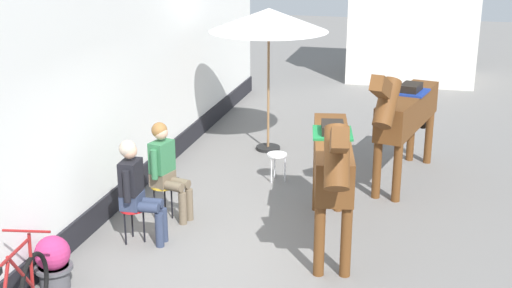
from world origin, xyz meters
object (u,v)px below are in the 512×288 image
object	(u,v)px
saddled_horse_far	(405,112)
flower_planter_near	(53,262)
saddled_horse_near	(332,160)
cafe_parasol	(269,21)
seated_visitor_near	(136,186)
spare_stool_white	(277,157)
satchel_bag	(170,183)
seated_visitor_far	(166,166)

from	to	relation	value
saddled_horse_far	flower_planter_near	world-z (taller)	saddled_horse_far
saddled_horse_near	cafe_parasol	distance (m)	4.12
seated_visitor_near	saddled_horse_far	size ratio (longest dim) A/B	0.47
saddled_horse_near	cafe_parasol	xyz separation A→B (m)	(-1.66, 3.57, 1.20)
cafe_parasol	spare_stool_white	size ratio (longest dim) A/B	5.61
cafe_parasol	satchel_bag	bearing A→B (deg)	-114.37
flower_planter_near	cafe_parasol	xyz separation A→B (m)	(1.21, 5.48, 2.03)
saddled_horse_far	spare_stool_white	xyz separation A→B (m)	(-1.95, -0.46, -0.76)
saddled_horse_near	saddled_horse_far	distance (m)	2.64
seated_visitor_near	flower_planter_near	bearing A→B (deg)	-108.33
saddled_horse_far	cafe_parasol	distance (m)	2.93
seated_visitor_far	flower_planter_near	world-z (taller)	seated_visitor_far
saddled_horse_far	satchel_bag	bearing A→B (deg)	-160.37
seated_visitor_far	satchel_bag	xyz separation A→B (m)	(-0.36, 1.01, -0.68)
flower_planter_near	saddled_horse_far	bearing A→B (deg)	50.41
cafe_parasol	satchel_bag	world-z (taller)	cafe_parasol
saddled_horse_far	cafe_parasol	size ratio (longest dim) A/B	1.14
flower_planter_near	seated_visitor_near	bearing A→B (deg)	71.67
spare_stool_white	seated_visitor_far	bearing A→B (deg)	-123.37
saddled_horse_far	satchel_bag	world-z (taller)	saddled_horse_far
seated_visitor_near	saddled_horse_far	xyz separation A→B (m)	(3.22, 3.08, 0.38)
seated_visitor_far	saddled_horse_near	xyz separation A→B (m)	(2.34, -0.26, 0.38)
spare_stool_white	cafe_parasol	bearing A→B (deg)	108.41
saddled_horse_near	satchel_bag	size ratio (longest dim) A/B	10.62
seated_visitor_far	satchel_bag	size ratio (longest dim) A/B	4.96
spare_stool_white	satchel_bag	world-z (taller)	spare_stool_white
flower_planter_near	cafe_parasol	bearing A→B (deg)	77.56
seated_visitor_near	spare_stool_white	bearing A→B (deg)	64.20
seated_visitor_far	cafe_parasol	distance (m)	3.73
seated_visitor_far	spare_stool_white	distance (m)	2.18
saddled_horse_far	spare_stool_white	distance (m)	2.14
seated_visitor_near	spare_stool_white	distance (m)	2.93
flower_planter_near	cafe_parasol	distance (m)	5.97
spare_stool_white	satchel_bag	xyz separation A→B (m)	(-1.54, -0.78, -0.30)
saddled_horse_near	flower_planter_near	bearing A→B (deg)	-146.39
seated_visitor_near	satchel_bag	bearing A→B (deg)	98.62
saddled_horse_far	flower_planter_near	size ratio (longest dim) A/B	4.61
saddled_horse_far	spare_stool_white	size ratio (longest dim) A/B	6.42
seated_visitor_near	saddled_horse_near	size ratio (longest dim) A/B	0.47
saddled_horse_far	satchel_bag	distance (m)	3.86
seated_visitor_near	seated_visitor_far	size ratio (longest dim) A/B	1.00
saddled_horse_near	flower_planter_near	distance (m)	3.55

